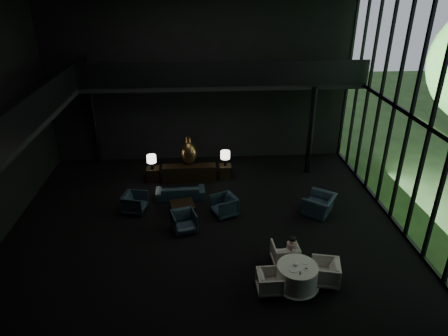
{
  "coord_description": "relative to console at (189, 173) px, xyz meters",
  "views": [
    {
      "loc": [
        -0.15,
        -12.31,
        8.2
      ],
      "look_at": [
        0.71,
        0.5,
        2.02
      ],
      "focal_mm": 32.0,
      "sensor_mm": 36.0,
      "label": 1
    }
  ],
  "objects": [
    {
      "name": "plate_b",
      "position": [
        3.41,
        -6.79,
        0.39
      ],
      "size": [
        0.26,
        0.26,
        0.01
      ],
      "primitive_type": "cylinder",
      "rotation": [
        0.0,
        0.0,
        -0.31
      ],
      "color": "white",
      "rests_on": "dining_table"
    },
    {
      "name": "plate_a",
      "position": [
        3.02,
        -7.1,
        0.39
      ],
      "size": [
        0.25,
        0.25,
        0.02
      ],
      "primitive_type": "cylinder",
      "rotation": [
        0.0,
        0.0,
        0.01
      ],
      "color": "white",
      "rests_on": "dining_table"
    },
    {
      "name": "coffee_table",
      "position": [
        -0.23,
        -2.64,
        -0.18
      ],
      "size": [
        1.03,
        1.03,
        0.39
      ],
      "primitive_type": "cube",
      "rotation": [
        0.0,
        0.0,
        0.2
      ],
      "color": "black",
      "rests_on": "floor"
    },
    {
      "name": "mezzanine_left",
      "position": [
        -5.38,
        -3.48,
        3.63
      ],
      "size": [
        2.0,
        12.0,
        0.25
      ],
      "primitive_type": "cube",
      "color": "black",
      "rests_on": "wall_left"
    },
    {
      "name": "dining_table",
      "position": [
        3.17,
        -6.94,
        -0.04
      ],
      "size": [
        1.33,
        1.33,
        0.75
      ],
      "color": "white",
      "rests_on": "floor"
    },
    {
      "name": "lounge_armchair_south",
      "position": [
        -0.15,
        -3.85,
        0.08
      ],
      "size": [
        1.06,
        1.02,
        0.89
      ],
      "primitive_type": "imported",
      "rotation": [
        0.0,
        0.0,
        0.28
      ],
      "color": "#1C2A46",
      "rests_on": "floor"
    },
    {
      "name": "side_table_right",
      "position": [
        1.6,
        0.25,
        -0.08
      ],
      "size": [
        0.53,
        0.53,
        0.58
      ],
      "primitive_type": "cube",
      "color": "black",
      "rests_on": "floor"
    },
    {
      "name": "dining_chair_east",
      "position": [
        4.05,
        -6.81,
        0.05
      ],
      "size": [
        0.93,
        0.97,
        0.84
      ],
      "primitive_type": "imported",
      "rotation": [
        0.0,
        0.0,
        -1.8
      ],
      "color": "silver",
      "rests_on": "floor"
    },
    {
      "name": "floor",
      "position": [
        0.62,
        -3.48,
        -0.37
      ],
      "size": [
        14.0,
        12.0,
        0.02
      ],
      "primitive_type": "cube",
      "color": "black",
      "rests_on": "ground"
    },
    {
      "name": "bronze_urn",
      "position": [
        0.0,
        0.22,
        0.9
      ],
      "size": [
        0.67,
        0.67,
        1.24
      ],
      "color": "#A88C40",
      "rests_on": "console"
    },
    {
      "name": "coffee_cup",
      "position": [
        3.39,
        -7.06,
        0.42
      ],
      "size": [
        0.09,
        0.09,
        0.07
      ],
      "primitive_type": "cylinder",
      "rotation": [
        0.0,
        0.0,
        0.08
      ],
      "color": "white",
      "rests_on": "saucer"
    },
    {
      "name": "saucer",
      "position": [
        3.39,
        -7.09,
        0.39
      ],
      "size": [
        0.19,
        0.19,
        0.01
      ],
      "primitive_type": "cylinder",
      "rotation": [
        0.0,
        0.0,
        -0.27
      ],
      "color": "white",
      "rests_on": "dining_table"
    },
    {
      "name": "sofa",
      "position": [
        -0.35,
        -1.5,
        -0.0
      ],
      "size": [
        1.9,
        0.62,
        0.73
      ],
      "primitive_type": "imported",
      "rotation": [
        0.0,
        0.0,
        3.18
      ],
      "color": "#1C2830",
      "rests_on": "floor"
    },
    {
      "name": "wall_front",
      "position": [
        0.62,
        -9.48,
        3.63
      ],
      "size": [
        14.0,
        0.04,
        8.0
      ],
      "primitive_type": "cube",
      "color": "black",
      "rests_on": "ground"
    },
    {
      "name": "child",
      "position": [
        3.2,
        -6.03,
        0.41
      ],
      "size": [
        0.31,
        0.31,
        0.66
      ],
      "rotation": [
        0.0,
        0.0,
        3.14
      ],
      "color": "silver",
      "rests_on": "dining_chair_north"
    },
    {
      "name": "lounge_armchair_east",
      "position": [
        1.34,
        -2.9,
        0.11
      ],
      "size": [
        1.18,
        1.21,
        0.97
      ],
      "primitive_type": "imported",
      "rotation": [
        0.0,
        0.0,
        -1.16
      ],
      "color": "#212936",
      "rests_on": "floor"
    },
    {
      "name": "lounge_armchair_west",
      "position": [
        -2.05,
        -2.44,
        0.09
      ],
      "size": [
        1.0,
        1.05,
        0.92
      ],
      "primitive_type": "imported",
      "rotation": [
        0.0,
        0.0,
        1.36
      ],
      "color": "#1D3946",
      "rests_on": "floor"
    },
    {
      "name": "column_ne",
      "position": [
        5.42,
        0.52,
        1.63
      ],
      "size": [
        0.24,
        0.24,
        4.0
      ],
      "primitive_type": "cylinder",
      "color": "black",
      "rests_on": "floor"
    },
    {
      "name": "window_armchair",
      "position": [
        4.95,
        -3.04,
        0.18
      ],
      "size": [
        1.4,
        1.5,
        1.1
      ],
      "primitive_type": "imported",
      "rotation": [
        0.0,
        0.0,
        -2.19
      ],
      "color": "black",
      "rests_on": "floor"
    },
    {
      "name": "column_nw",
      "position": [
        -4.38,
        2.22,
        1.63
      ],
      "size": [
        0.24,
        0.24,
        4.0
      ],
      "primitive_type": "cylinder",
      "color": "black",
      "rests_on": "floor"
    },
    {
      "name": "curtain_wall",
      "position": [
        7.57,
        -3.48,
        3.63
      ],
      "size": [
        0.2,
        12.0,
        8.0
      ],
      "primitive_type": null,
      "color": "black",
      "rests_on": "ground"
    },
    {
      "name": "dining_chair_north",
      "position": [
        3.05,
        -5.85,
        0.05
      ],
      "size": [
        0.84,
        0.79,
        0.83
      ],
      "primitive_type": "imported",
      "rotation": [
        0.0,
        0.0,
        3.19
      ],
      "color": "beige",
      "rests_on": "floor"
    },
    {
      "name": "table_lamp_left",
      "position": [
        -1.6,
        0.0,
        0.72
      ],
      "size": [
        0.4,
        0.4,
        0.67
      ],
      "color": "black",
      "rests_on": "side_table_left"
    },
    {
      "name": "side_table_left",
      "position": [
        -1.6,
        0.15,
        -0.07
      ],
      "size": [
        0.55,
        0.55,
        0.6
      ],
      "primitive_type": "cube",
      "color": "black",
      "rests_on": "floor"
    },
    {
      "name": "wall_back",
      "position": [
        0.62,
        2.52,
        3.63
      ],
      "size": [
        14.0,
        0.04,
        8.0
      ],
      "primitive_type": "cube",
      "color": "black",
      "rests_on": "ground"
    },
    {
      "name": "cream_pot",
      "position": [
        3.16,
        -7.26,
        0.42
      ],
      "size": [
        0.07,
        0.07,
        0.07
      ],
      "primitive_type": "cylinder",
      "rotation": [
        0.0,
        0.0,
        0.14
      ],
      "color": "#99999E",
      "rests_on": "dining_table"
    },
    {
      "name": "railing_left",
      "position": [
        -4.38,
        -3.48,
        4.23
      ],
      "size": [
        0.06,
        12.0,
        1.0
      ],
      "primitive_type": "cube",
      "color": "black",
      "rests_on": "mezzanine_left"
    },
    {
      "name": "mezzanine_back",
      "position": [
        1.62,
        1.52,
        3.63
      ],
      "size": [
        12.0,
        2.0,
        0.25
      ],
      "primitive_type": "cube",
      "color": "black",
      "rests_on": "wall_back"
    },
    {
      "name": "dining_chair_west",
      "position": [
        2.36,
        -7.06,
        -0.03
      ],
      "size": [
        0.62,
        0.66,
        0.67
      ],
      "primitive_type": "imported",
      "rotation": [
        0.0,
        0.0,
        1.58
      ],
      "color": "silver",
      "rests_on": "floor"
    },
    {
      "name": "railing_back",
      "position": [
        1.62,
        0.52,
        4.23
      ],
      "size": [
        12.0,
        0.06,
        1.0
      ],
      "primitive_type": "cube",
      "color": "black",
      "rests_on": "mezzanine_back"
    },
    {
      "name": "cereal_bowl",
      "position": [
        3.12,
        -6.89,
        0.42
      ],
      "size": [
        0.14,
        0.14,
        0.07
      ],
      "primitive_type": "ellipsoid",
      "color": "white",
      "rests_on": "dining_table"
    },
    {
      "name": "table_lamp_right",
      "position": [
        1.6,
        0.22,
        0.71
      ],
      "size": [
        0.41,
        0.41,
        0.69
      ],
      "color": "black",
      "rests_on": "side_table_right"
    },
    {
      "name": "console",
      "position": [
        0.0,
        0.0,
        0.0
      ],
      "size": [
        2.33,
        0.53,
        0.74
      ],
      "primitive_type": "cube",
      "color": "black",
      "rests_on": "floor"
    }
  ]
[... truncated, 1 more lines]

